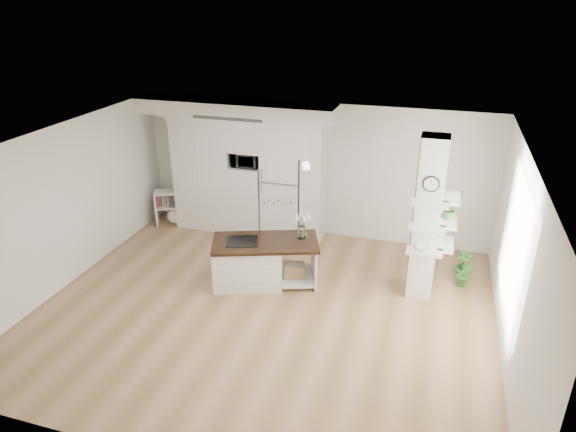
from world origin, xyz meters
name	(u,v)px	position (x,y,z in m)	size (l,w,h in m)	color
floor	(265,309)	(0.00, 0.00, 0.00)	(7.00, 6.00, 0.01)	tan
room	(262,202)	(0.00, 0.00, 1.86)	(7.04, 6.04, 2.72)	white
cabinet_wall	(239,161)	(-1.45, 2.67, 1.51)	(4.00, 0.71, 2.70)	silver
refrigerator	(283,195)	(-0.53, 2.68, 0.88)	(0.78, 0.69, 1.75)	white
column	(432,222)	(2.38, 1.13, 1.35)	(0.69, 0.90, 2.70)	silver
window	(515,247)	(3.48, 0.30, 1.50)	(2.40, 2.40, 0.00)	white
pendant_light	(384,193)	(1.70, 0.15, 2.12)	(0.12, 0.12, 0.10)	white
kitchen_island	(254,261)	(-0.43, 0.73, 0.42)	(1.94, 1.38, 1.36)	silver
bookshelf	(172,210)	(-2.97, 2.51, 0.32)	(0.72, 0.59, 0.75)	silver
floor_plant_a	(463,274)	(3.00, 1.65, 0.23)	(0.25, 0.20, 0.46)	#398033
floor_plant_b	(463,265)	(3.00, 1.96, 0.24)	(0.27, 0.27, 0.49)	#398033
microwave	(246,159)	(-1.27, 2.62, 1.57)	(0.54, 0.37, 0.30)	#2D2D2D
shelf_plant	(450,209)	(2.63, 1.30, 1.52)	(0.27, 0.23, 0.30)	#398033
decor_bowl	(423,248)	(2.30, 0.90, 1.00)	(0.22, 0.22, 0.05)	white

